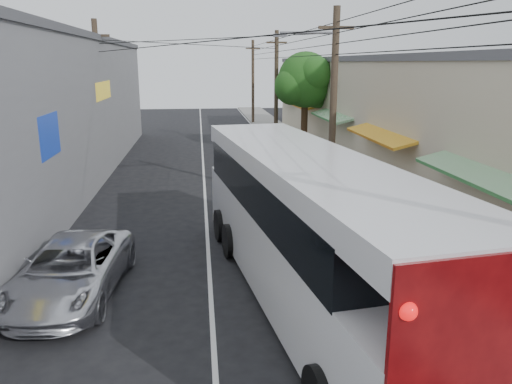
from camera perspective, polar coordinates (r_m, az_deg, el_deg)
The scene contains 12 objects.
sidewalk at distance 28.17m, azimuth 7.35°, elevation 2.52°, with size 3.00×80.00×0.12m, color slate.
building_right at distance 30.95m, azimuth 14.85°, elevation 9.03°, with size 7.09×40.00×6.25m.
building_left at distance 26.19m, azimuth -25.29°, elevation 8.30°, with size 7.20×36.00×7.25m.
utility_poles at distance 27.32m, azimuth 0.45°, elevation 10.88°, with size 11.80×45.28×8.00m.
street_tree at distance 33.53m, azimuth 5.76°, elevation 12.43°, with size 4.40×4.00×6.60m.
coach_bus at distance 12.61m, azimuth 5.66°, elevation -3.80°, with size 4.39×13.19×3.74m.
jeepney at distance 13.86m, azimuth -20.37°, elevation -8.32°, with size 2.38×5.16×1.43m, color silver.
parked_suv at distance 21.09m, azimuth 6.11°, elevation 0.39°, with size 2.11×5.19×1.51m, color gray.
parked_car_mid at distance 27.62m, azimuth 3.18°, elevation 3.75°, with size 1.68×4.18×1.42m, color #242529.
parked_car_far at distance 37.14m, azimuth -0.05°, elevation 6.47°, with size 1.37×3.94×1.30m, color black.
pedestrian_near at distance 16.62m, azimuth 13.43°, elevation -3.06°, with size 0.62×0.41×1.71m, color #CB6B87.
pedestrian_far at distance 18.88m, azimuth 17.96°, elevation -1.37°, with size 0.79×0.62×1.64m, color #9CC3E3.
Camera 1 is at (-0.18, -6.74, 5.90)m, focal length 35.00 mm.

